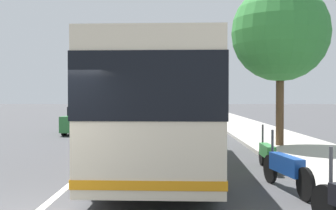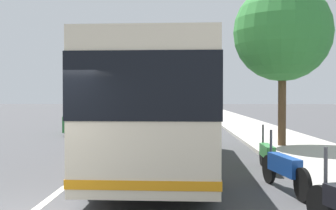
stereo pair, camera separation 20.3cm
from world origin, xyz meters
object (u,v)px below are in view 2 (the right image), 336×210
Objects in this scene: coach_bus at (164,103)px; roadside_tree_mid_block at (282,33)px; car_side_street at (139,110)px; car_ahead_same_lane at (174,110)px; motorcycle_nearest_curb at (284,169)px; motorcycle_mid_row at (267,154)px; car_oncoming at (170,116)px; car_far_distant at (89,120)px.

roadside_tree_mid_block is (4.45, -4.48, 2.72)m from coach_bus.
car_side_street is 1.06× the size of car_ahead_same_lane.
motorcycle_nearest_curb is 2.63m from motorcycle_mid_row.
motorcycle_mid_row is 6.49m from roadside_tree_mid_block.
car_oncoming is at bearing 2.49° from coach_bus.
car_side_street reaches higher than motorcycle_nearest_curb.
car_ahead_same_lane reaches higher than car_side_street.
car_side_street is (29.93, 3.79, -1.18)m from coach_bus.
coach_bus is 4.88× the size of motorcycle_mid_row.
car_ahead_same_lane is (-0.89, -3.55, 0.02)m from car_side_street.
roadside_tree_mid_block is at bearing -153.97° from car_oncoming.
car_oncoming is at bearing 12.37° from motorcycle_mid_row.
coach_bus is at bearing 22.85° from car_far_distant.
motorcycle_mid_row is (2.62, -0.19, -0.04)m from motorcycle_nearest_curb.
car_far_distant reaches higher than car_ahead_same_lane.
car_side_street is at bearing 17.98° from roadside_tree_mid_block.
roadside_tree_mid_block reaches higher than car_oncoming.
motorcycle_mid_row is at bearing -165.94° from car_oncoming.
motorcycle_mid_row is 30.97m from car_side_street.
roadside_tree_mid_block reaches higher than car_side_street.
car_side_street is (18.64, -0.96, -0.04)m from car_far_distant.
car_far_distant is 18.31m from car_ahead_same_lane.
motorcycle_nearest_curb is 32.10m from car_ahead_same_lane.
motorcycle_mid_row is at bearing -13.50° from motorcycle_nearest_curb.
roadside_tree_mid_block is (4.76, -1.57, 4.12)m from motorcycle_mid_row.
coach_bus is 6.87m from roadside_tree_mid_block.
roadside_tree_mid_block is (-6.84, -9.23, 3.86)m from car_far_distant.
car_oncoming is at bearing 18.01° from car_side_street.
car_oncoming reaches higher than car_far_distant.
car_side_street is 27.07m from roadside_tree_mid_block.
car_far_distant is 6.10m from car_oncoming.
car_ahead_same_lane is at bearing 2.74° from car_oncoming.
coach_bus is 3.25m from motorcycle_mid_row.
motorcycle_nearest_curb is 0.51× the size of car_side_street.
motorcycle_nearest_curb is at bearing 176.96° from motorcycle_mid_row.
motorcycle_nearest_curb is 8.62m from roadside_tree_mid_block.
car_ahead_same_lane reaches higher than motorcycle_nearest_curb.
car_ahead_same_lane is at bearing -4.11° from motorcycle_nearest_curb.
car_side_street is at bearing 177.10° from car_far_distant.
car_oncoming is at bearing 132.42° from car_far_distant.
car_oncoming is 0.97× the size of car_ahead_same_lane.
car_ahead_same_lane is at bearing 7.17° from motorcycle_mid_row.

